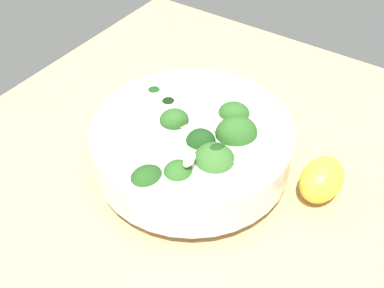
{
  "coord_description": "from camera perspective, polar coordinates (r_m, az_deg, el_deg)",
  "views": [
    {
      "loc": [
        30.94,
        16.99,
        40.71
      ],
      "look_at": [
        -1.35,
        -4.65,
        4.0
      ],
      "focal_mm": 43.66,
      "sensor_mm": 36.0,
      "label": 1
    }
  ],
  "objects": [
    {
      "name": "ground_plane",
      "position": [
        0.56,
        3.23,
        -7.38
      ],
      "size": [
        70.62,
        70.62,
        4.67
      ],
      "primitive_type": "cube",
      "color": "tan"
    },
    {
      "name": "lemon_wedge",
      "position": [
        0.54,
        15.56,
        -4.21
      ],
      "size": [
        6.57,
        4.88,
        4.78
      ],
      "primitive_type": "ellipsoid",
      "rotation": [
        0.0,
        0.0,
        6.21
      ],
      "color": "yellow",
      "rests_on": "ground_plane"
    },
    {
      "name": "bowl_of_broccoli",
      "position": [
        0.53,
        0.08,
        0.05
      ],
      "size": [
        22.77,
        22.77,
        9.1
      ],
      "color": "white",
      "rests_on": "ground_plane"
    }
  ]
}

